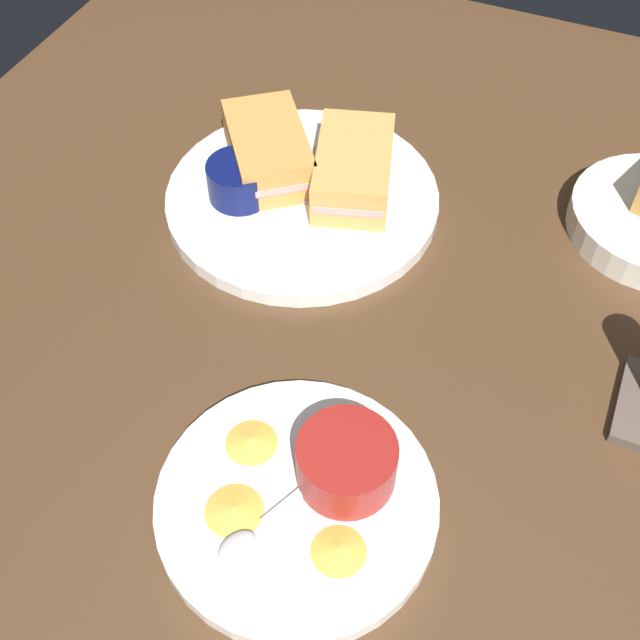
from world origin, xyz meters
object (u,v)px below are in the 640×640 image
Objects in this scene: spoon_by_dark_ramekin at (291,198)px; spoon_by_gravy_ramekin at (249,535)px; sandwich_half_far at (268,150)px; ramekin_light_gravy at (347,461)px; plate_sandwich_main at (302,199)px; ramekin_dark_sauce at (239,179)px; plate_chips_companion at (297,503)px; sandwich_half_near at (354,169)px.

spoon_by_gravy_ramekin is at bearing 19.54° from spoon_by_dark_ramekin.
ramekin_light_gravy is (31.00, 21.40, -0.12)cm from sandwich_half_far.
spoon_by_dark_ramekin is at bearing 48.44° from sandwich_half_far.
ramekin_dark_sauce is (2.79, -5.80, 2.93)cm from plate_sandwich_main.
ramekin_dark_sauce reaches higher than plate_chips_companion.
ramekin_light_gravy is (-3.33, 2.77, 3.08)cm from plate_chips_companion.
spoon_by_gravy_ramekin is (36.33, 11.74, 1.16)cm from plate_sandwich_main.
sandwich_half_far is 0.68× the size of plate_chips_companion.
sandwich_half_far is at bearing -145.38° from ramekin_light_gravy.
sandwich_half_far is 39.19cm from plate_chips_companion.
sandwich_half_near and sandwich_half_far have the same top height.
spoon_by_dark_ramekin is (-1.32, 5.17, -1.77)cm from ramekin_dark_sauce.
ramekin_dark_sauce is at bearing -139.26° from ramekin_light_gravy.
ramekin_light_gravy is at bearing 32.18° from spoon_by_dark_ramekin.
sandwich_half_far reaches higher than spoon_by_gravy_ramekin.
plate_sandwich_main is 34.81cm from plate_chips_companion.
ramekin_light_gravy reaches higher than plate_chips_companion.
sandwich_half_near is at bearing 131.81° from spoon_by_dark_ramekin.
spoon_by_dark_ramekin is 32.20cm from ramekin_light_gravy.
plate_sandwich_main is 1.98cm from spoon_by_dark_ramekin.
ramekin_light_gravy is at bearing 34.62° from sandwich_half_far.
sandwich_half_far reaches higher than ramekin_light_gravy.
spoon_by_gravy_ramekin is (33.55, 17.55, -1.77)cm from ramekin_dark_sauce.
sandwich_half_far reaches higher than plate_sandwich_main.
plate_chips_companion is 2.82× the size of ramekin_light_gravy.
spoon_by_gravy_ramekin is at bearing 23.31° from sandwich_half_far.
plate_sandwich_main is at bearing -156.79° from plate_chips_companion.
spoon_by_dark_ramekin reaches higher than plate_chips_companion.
ramekin_light_gravy is 0.82× the size of spoon_by_gravy_ramekin.
ramekin_dark_sauce is 0.83× the size of ramekin_light_gravy.
ramekin_dark_sauce reaches higher than spoon_by_dark_ramekin.
spoon_by_gravy_ramekin is (38.66, 16.66, -2.04)cm from sandwich_half_far.
ramekin_light_gravy is at bearing 29.90° from plate_sandwich_main.
ramekin_dark_sauce is (5.88, -10.28, -0.27)cm from sandwich_half_near.
plate_sandwich_main is 2.89× the size of spoon_by_dark_ramekin.
plate_sandwich_main is 1.91× the size of sandwich_half_far.
plate_sandwich_main is at bearing 64.66° from sandwich_half_far.
sandwich_half_near is 1.48× the size of spoon_by_dark_ramekin.
sandwich_half_near is 7.14cm from spoon_by_dark_ramekin.
spoon_by_gravy_ramekin is (34.86, 12.37, 0.00)cm from spoon_by_dark_ramekin.
ramekin_dark_sauce is (5.12, -0.89, -0.27)cm from sandwich_half_far.
sandwich_half_near is at bearing 94.66° from sandwich_half_far.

